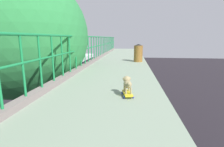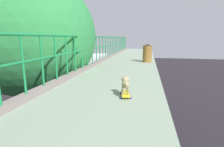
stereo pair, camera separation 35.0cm
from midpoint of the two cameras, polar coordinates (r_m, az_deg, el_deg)
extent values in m
cube|color=black|center=(2.29, -11.38, -20.24)|extent=(2.71, 0.06, 0.00)
cylinder|color=#188344|center=(3.58, -25.01, 2.54)|extent=(0.04, 0.04, 1.13)
cylinder|color=#188344|center=(4.07, -20.03, 3.91)|extent=(0.04, 0.04, 1.13)
cylinder|color=#188344|center=(4.59, -16.13, 4.96)|extent=(0.04, 0.04, 1.13)
cylinder|color=#188344|center=(5.12, -13.03, 5.78)|extent=(0.04, 0.04, 1.13)
cylinder|color=#188344|center=(5.67, -10.51, 6.44)|extent=(0.04, 0.04, 1.13)
cylinder|color=#188344|center=(6.23, -8.44, 6.96)|extent=(0.04, 0.04, 1.13)
cylinder|color=#188344|center=(6.79, -6.70, 7.39)|extent=(0.04, 0.04, 1.13)
cylinder|color=#188344|center=(7.36, -5.23, 7.76)|extent=(0.04, 0.04, 1.13)
cylinder|color=#188344|center=(7.93, -3.97, 8.06)|extent=(0.04, 0.04, 1.13)
cylinder|color=#188344|center=(8.51, -2.87, 8.32)|extent=(0.04, 0.04, 1.13)
cylinder|color=#188344|center=(9.09, -1.92, 8.55)|extent=(0.04, 0.04, 1.13)
cylinder|color=#188344|center=(9.68, -1.08, 8.74)|extent=(0.04, 0.04, 1.13)
cylinder|color=#188344|center=(10.26, -0.33, 8.91)|extent=(0.04, 0.04, 1.13)
cylinder|color=#188344|center=(10.85, 0.33, 9.07)|extent=(0.04, 0.04, 1.13)
cylinder|color=#188344|center=(11.43, 0.93, 9.20)|extent=(0.04, 0.04, 1.13)
cylinder|color=#188344|center=(12.02, 1.47, 9.32)|extent=(0.04, 0.04, 1.13)
cylinder|color=#188344|center=(12.61, 1.96, 9.43)|extent=(0.04, 0.04, 1.13)
cylinder|color=#188344|center=(13.20, 2.41, 9.53)|extent=(0.04, 0.04, 1.13)
cylinder|color=#188344|center=(13.79, 2.81, 9.62)|extent=(0.04, 0.04, 1.13)
cylinder|color=#188344|center=(14.38, 3.19, 9.70)|extent=(0.04, 0.04, 1.13)
cylinder|color=#188344|center=(14.98, 3.53, 9.78)|extent=(0.04, 0.04, 1.13)
cylinder|color=#188344|center=(15.57, 3.85, 9.85)|extent=(0.04, 0.04, 1.13)
cylinder|color=#188344|center=(16.16, 4.15, 9.91)|extent=(0.04, 0.04, 1.13)
cylinder|color=#188344|center=(16.76, 4.42, 9.97)|extent=(0.04, 0.04, 1.13)
cylinder|color=#188344|center=(17.35, 4.68, 10.03)|extent=(0.04, 0.04, 1.13)
cylinder|color=#188344|center=(17.95, 4.92, 10.08)|extent=(0.04, 0.04, 1.13)
cylinder|color=#188344|center=(18.54, 5.14, 10.13)|extent=(0.04, 0.04, 1.13)
cube|color=red|center=(15.11, -29.46, -14.48)|extent=(1.64, 4.56, 0.71)
cube|color=#1E232B|center=(15.02, -29.13, -12.02)|extent=(1.50, 1.91, 0.53)
cube|color=silver|center=(14.90, -29.25, -10.84)|extent=(0.36, 0.16, 0.12)
cylinder|color=black|center=(13.75, -31.06, -18.24)|extent=(0.23, 0.69, 0.69)
cylinder|color=black|center=(15.79, -23.55, -13.58)|extent=(0.23, 0.69, 0.69)
cylinder|color=black|center=(16.69, -28.04, -12.61)|extent=(0.23, 0.69, 0.69)
cube|color=#207038|center=(15.80, -12.84, -12.23)|extent=(1.70, 4.08, 0.57)
cube|color=#1E232B|center=(15.28, -13.49, -10.65)|extent=(1.43, 1.66, 0.64)
cylinder|color=black|center=(16.70, -8.30, -11.24)|extent=(0.24, 0.70, 0.70)
cylinder|color=black|center=(17.29, -13.45, -10.62)|extent=(0.24, 0.70, 0.70)
cylinder|color=black|center=(14.44, -12.05, -15.21)|extent=(0.24, 0.70, 0.70)
cylinder|color=black|center=(15.13, -17.87, -14.25)|extent=(0.24, 0.70, 0.70)
cube|color=black|center=(19.88, -18.36, -7.23)|extent=(1.87, 3.92, 0.74)
cube|color=#1E232B|center=(19.95, -18.03, -5.17)|extent=(1.58, 2.01, 0.57)
cylinder|color=black|center=(18.55, -17.77, -9.43)|extent=(0.23, 0.63, 0.63)
cylinder|color=black|center=(19.46, -22.43, -8.76)|extent=(0.23, 0.63, 0.63)
cylinder|color=black|center=(20.57, -14.44, -7.13)|extent=(0.23, 0.63, 0.63)
cylinder|color=black|center=(21.40, -18.79, -6.65)|extent=(0.23, 0.63, 0.63)
cube|color=white|center=(32.85, -5.84, 3.01)|extent=(2.59, 11.44, 3.22)
cube|color=black|center=(32.77, -5.86, 3.98)|extent=(2.61, 10.52, 0.70)
cylinder|color=black|center=(36.55, -2.06, 1.71)|extent=(0.28, 0.96, 0.96)
cylinder|color=black|center=(37.21, -5.78, 1.84)|extent=(0.28, 0.96, 0.96)
cylinder|color=black|center=(29.79, -5.31, -0.63)|extent=(0.28, 0.96, 0.96)
cylinder|color=black|center=(30.59, -9.77, -0.43)|extent=(0.28, 0.96, 0.96)
cylinder|color=#48342C|center=(8.94, -21.99, -16.62)|extent=(0.37, 0.37, 5.43)
ellipsoid|color=#2C8140|center=(7.93, -24.34, 11.28)|extent=(5.38, 5.38, 4.98)
cube|color=gold|center=(3.62, 7.29, -6.65)|extent=(0.25, 0.46, 0.02)
cylinder|color=#212EA5|center=(3.78, 8.41, -6.51)|extent=(0.03, 0.06, 0.05)
cylinder|color=#212EA5|center=(3.76, 5.58, -6.55)|extent=(0.03, 0.06, 0.05)
cylinder|color=#212EA5|center=(3.51, 9.09, -7.95)|extent=(0.03, 0.06, 0.05)
cylinder|color=#212EA5|center=(3.49, 6.03, -8.01)|extent=(0.03, 0.06, 0.05)
cylinder|color=#998A60|center=(3.70, 7.90, -4.99)|extent=(0.04, 0.04, 0.13)
cylinder|color=#998A60|center=(3.69, 6.34, -5.00)|extent=(0.04, 0.04, 0.13)
cylinder|color=#998A60|center=(3.51, 8.35, -5.93)|extent=(0.04, 0.04, 0.13)
cylinder|color=#998A60|center=(3.49, 6.70, -5.95)|extent=(0.04, 0.04, 0.13)
ellipsoid|color=#998A60|center=(3.56, 7.37, -3.71)|extent=(0.22, 0.30, 0.15)
sphere|color=#998A60|center=(3.65, 7.17, -2.09)|extent=(0.15, 0.15, 0.15)
ellipsoid|color=gray|center=(3.72, 7.03, -2.01)|extent=(0.07, 0.08, 0.05)
sphere|color=#998A60|center=(3.66, 8.06, -1.80)|extent=(0.06, 0.06, 0.06)
sphere|color=#998A60|center=(3.64, 6.29, -1.80)|extent=(0.06, 0.06, 0.06)
sphere|color=#998A60|center=(3.42, 7.69, -3.59)|extent=(0.08, 0.08, 0.08)
cylinder|color=brown|center=(8.90, 12.74, 6.38)|extent=(0.44, 0.44, 0.83)
cone|color=black|center=(8.87, 12.87, 9.23)|extent=(0.45, 0.45, 0.10)
camera|label=1|loc=(0.18, -87.49, 0.52)|focal=27.51mm
camera|label=2|loc=(0.18, 92.51, -0.52)|focal=27.51mm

